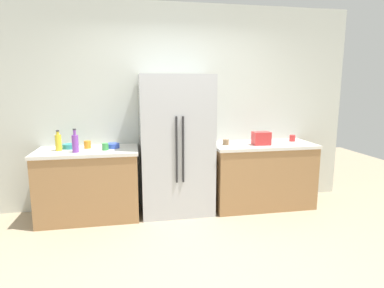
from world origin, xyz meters
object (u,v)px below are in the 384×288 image
Objects in this scene: cup_c at (87,145)px; bowl_a at (113,146)px; bottle_a at (58,142)px; cup_d at (292,138)px; bowl_b at (70,146)px; bottle_b at (75,143)px; cup_b at (226,142)px; refrigerator at (176,145)px; cup_a at (105,147)px; toaster at (261,138)px.

bowl_a is at bearing -6.43° from cup_c.
bottle_a is 2.87× the size of cup_d.
bottle_b is at bearing -66.94° from bowl_b.
bottle_b reaches higher than cup_b.
bottle_b is 3.23× the size of cup_d.
bowl_a is 0.53m from bowl_b.
cup_d reaches higher than bowl_b.
bottle_a is 1.41× the size of bowl_b.
refrigerator is 1.68m from cup_d.
bottle_a is 2.97× the size of cup_a.
cup_d is 0.49× the size of bowl_b.
cup_b is at bearing -0.81° from refrigerator.
bowl_b is at bearing 175.20° from refrigerator.
refrigerator reaches higher than bowl_a.
bottle_b is 1.66× the size of bowl_a.
cup_d is at bearing -0.39° from bowl_b.
toaster reaches higher than cup_a.
cup_a is at bearing -123.02° from bowl_a.
refrigerator is 20.54× the size of cup_d.
toaster is at bearing -0.40° from cup_a.
bottle_b is 1.59× the size of bowl_b.
bottle_b reaches higher than cup_a.
refrigerator reaches higher than cup_a.
cup_b is at bearing -2.21° from bowl_a.
bowl_a is at bearing 25.75° from bottle_b.
cup_a is 0.15m from bowl_a.
refrigerator reaches higher than cup_c.
cup_c is at bearing 145.42° from cup_a.
bowl_b is at bearing 176.52° from cup_b.
cup_a is (-0.89, -0.08, 0.03)m from refrigerator.
bottle_a is 2.11m from cup_b.
cup_a reaches higher than bowl_a.
bowl_b is at bearing 172.23° from cup_c.
cup_b is (1.89, 0.14, -0.08)m from bottle_b.
cup_c is at bearing -179.81° from cup_d.
cup_b reaches higher than bowl_b.
cup_c reaches higher than cup_b.
bottle_b is 0.47m from bowl_a.
bottle_b is 3.34× the size of cup_a.
bottle_b is at bearing -175.65° from cup_b.
refrigerator is at bearing 4.89° from cup_a.
bottle_a is at bearing 179.95° from cup_b.
bottle_a reaches higher than cup_d.
cup_b is (1.56, 0.07, -0.01)m from cup_a.
refrigerator is at bearing 7.13° from bottle_b.
cup_c reaches higher than cup_d.
cup_b is 0.86× the size of cup_c.
toaster is 0.48m from cup_b.
bottle_b is at bearing -33.61° from bottle_a.
toaster is 2.36m from bottle_b.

